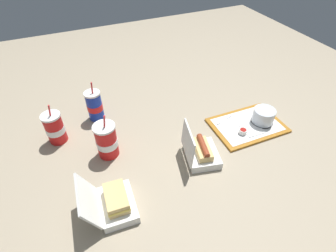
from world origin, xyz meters
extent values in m
plane|color=gray|center=(0.00, 0.00, 0.00)|extent=(3.20, 3.20, 0.00)
cube|color=#A56619|center=(0.40, -0.11, 0.01)|extent=(0.37, 0.27, 0.01)
cube|color=white|center=(0.40, -0.11, 0.01)|extent=(0.33, 0.23, 0.00)
cylinder|color=black|center=(0.48, -0.13, 0.02)|extent=(0.11, 0.11, 0.01)
cylinder|color=#BC7084|center=(0.48, -0.13, 0.05)|extent=(0.09, 0.09, 0.05)
cylinder|color=silver|center=(0.48, -0.13, 0.06)|extent=(0.11, 0.11, 0.07)
cylinder|color=white|center=(0.33, -0.16, 0.03)|extent=(0.04, 0.04, 0.02)
cylinder|color=#9E140F|center=(0.33, -0.16, 0.04)|extent=(0.03, 0.03, 0.01)
cube|color=white|center=(0.40, -0.15, 0.02)|extent=(0.10, 0.10, 0.00)
cube|color=white|center=(0.30, -0.03, 0.02)|extent=(0.11, 0.04, 0.00)
cube|color=white|center=(0.07, -0.21, 0.02)|extent=(0.18, 0.20, 0.04)
cube|color=white|center=(0.00, -0.19, 0.11)|extent=(0.06, 0.17, 0.14)
cube|color=#DBB770|center=(0.07, -0.21, 0.06)|extent=(0.09, 0.15, 0.03)
cylinder|color=brown|center=(0.07, -0.21, 0.08)|extent=(0.05, 0.13, 0.03)
cylinder|color=yellow|center=(0.07, -0.21, 0.09)|extent=(0.03, 0.11, 0.01)
cube|color=white|center=(-0.36, -0.31, 0.02)|extent=(0.14, 0.19, 0.04)
cube|color=white|center=(-0.46, -0.30, 0.10)|extent=(0.07, 0.19, 0.12)
cube|color=#DBB770|center=(-0.36, -0.31, 0.05)|extent=(0.09, 0.13, 0.02)
cube|color=#E5C651|center=(-0.36, -0.31, 0.07)|extent=(0.09, 0.14, 0.01)
cube|color=#DBB770|center=(-0.36, -0.31, 0.08)|extent=(0.09, 0.13, 0.02)
cylinder|color=#1938B7|center=(-0.32, 0.28, 0.08)|extent=(0.08, 0.08, 0.16)
cylinder|color=red|center=(-0.32, 0.28, 0.08)|extent=(0.08, 0.08, 0.03)
cylinder|color=white|center=(-0.32, 0.28, 0.16)|extent=(0.08, 0.08, 0.01)
cylinder|color=red|center=(-0.31, 0.27, 0.20)|extent=(0.01, 0.02, 0.06)
cylinder|color=red|center=(-0.53, 0.18, 0.08)|extent=(0.09, 0.09, 0.15)
cylinder|color=white|center=(-0.53, 0.18, 0.07)|extent=(0.09, 0.09, 0.03)
cylinder|color=white|center=(-0.53, 0.18, 0.16)|extent=(0.09, 0.09, 0.01)
cylinder|color=red|center=(-0.52, 0.17, 0.19)|extent=(0.02, 0.01, 0.06)
cylinder|color=red|center=(-0.32, -0.01, 0.08)|extent=(0.10, 0.10, 0.16)
cylinder|color=white|center=(-0.32, -0.01, 0.07)|extent=(0.10, 0.10, 0.04)
cylinder|color=white|center=(-0.32, -0.01, 0.17)|extent=(0.10, 0.10, 0.01)
cylinder|color=red|center=(-0.31, -0.02, 0.20)|extent=(0.02, 0.01, 0.06)
camera|label=1|loc=(-0.40, -0.90, 0.92)|focal=28.00mm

